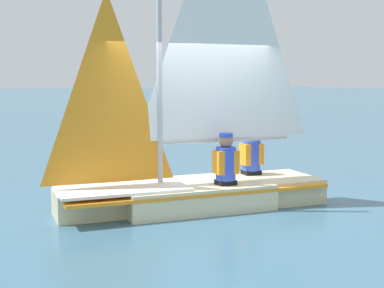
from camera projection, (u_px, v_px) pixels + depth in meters
ground_plane at (192, 207)px, 8.26m from camera, size 260.00×260.00×0.00m
sailboat_main at (194, 158)px, 8.19m from camera, size 2.45×4.30×5.18m
sailor_helm at (226, 168)px, 8.04m from camera, size 0.37×0.40×1.16m
sailor_crew at (251, 160)px, 8.93m from camera, size 0.37×0.40×1.16m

